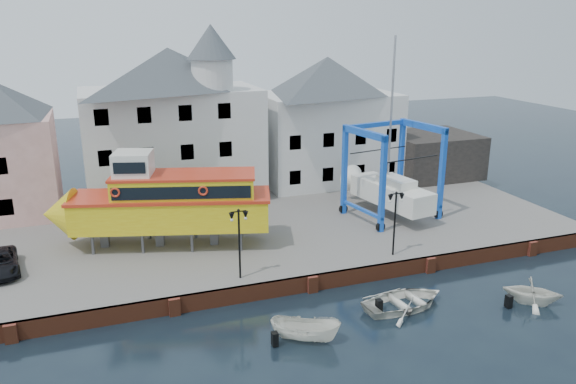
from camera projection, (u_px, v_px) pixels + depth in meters
name	position (u px, v px, depth m)	size (l,w,h in m)	color
ground	(312.00, 292.00, 32.89)	(140.00, 140.00, 0.00)	black
hardstanding	(258.00, 223.00, 42.65)	(44.00, 22.00, 1.00)	#645F58
quay_wall	(311.00, 283.00, 32.84)	(44.00, 0.47, 1.00)	brown
building_white_main	(173.00, 122.00, 45.74)	(14.00, 8.30, 14.00)	silver
building_white_right	(326.00, 120.00, 50.96)	(12.00, 8.00, 11.20)	silver
shed_dark	(430.00, 155.00, 53.43)	(8.00, 7.00, 4.00)	black
lamp_post_left	(239.00, 226.00, 31.46)	(1.12, 0.32, 4.20)	black
lamp_post_right	(396.00, 207.00, 34.68)	(1.12, 0.32, 4.20)	black
tour_boat	(158.00, 202.00, 36.21)	(14.94, 7.33, 6.34)	#59595E
travel_lift	(385.00, 185.00, 42.71)	(6.93, 9.03, 13.25)	#0F3BB4
motorboat_a	(305.00, 340.00, 27.90)	(1.33, 3.53, 1.36)	white
motorboat_b	(404.00, 307.00, 31.10)	(3.49, 4.89, 1.01)	white
motorboat_c	(531.00, 303.00, 31.56)	(2.70, 3.13, 1.65)	white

